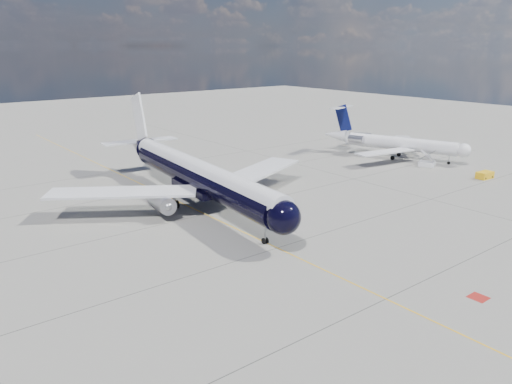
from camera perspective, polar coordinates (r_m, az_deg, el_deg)
ground at (r=71.90m, az=-7.98°, el=-1.51°), size 320.00×320.00×0.00m
taxiway_centerline at (r=67.83m, az=-5.83°, el=-2.53°), size 0.16×160.00×0.01m
red_marking at (r=50.28m, az=24.07°, el=-10.94°), size 1.60×1.60×0.01m
main_airliner at (r=71.26m, az=-6.97°, el=2.08°), size 40.42×49.42×14.28m
regional_jet at (r=104.94m, az=15.28°, el=5.54°), size 24.77×29.17×10.15m
boarding_stair at (r=99.60m, az=18.96°, el=3.13°), size 3.26×3.56×3.18m
service_tug at (r=94.09m, az=24.68°, el=1.77°), size 3.14×1.94×1.19m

